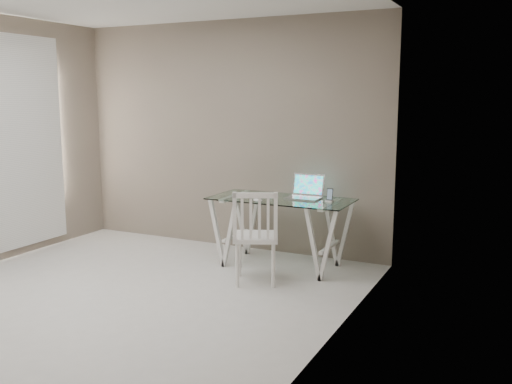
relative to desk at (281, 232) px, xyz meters
The scene contains 7 objects.
room 2.37m from the desk, 120.13° to the right, with size 4.50×4.52×2.71m.
desk is the anchor object (origin of this frame).
chair 0.67m from the desk, 88.26° to the right, with size 0.56×0.56×0.93m.
laptop 0.50m from the desk, 35.88° to the left, with size 0.35×0.31×0.24m.
keyboard 0.44m from the desk, behind, with size 0.29×0.12×0.01m, color silver.
mouse 0.49m from the desk, 117.14° to the right, with size 0.10×0.06×0.03m, color white.
phone_dock 0.66m from the desk, ahead, with size 0.07×0.07×0.14m.
Camera 1 is at (3.29, -3.76, 1.81)m, focal length 40.00 mm.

